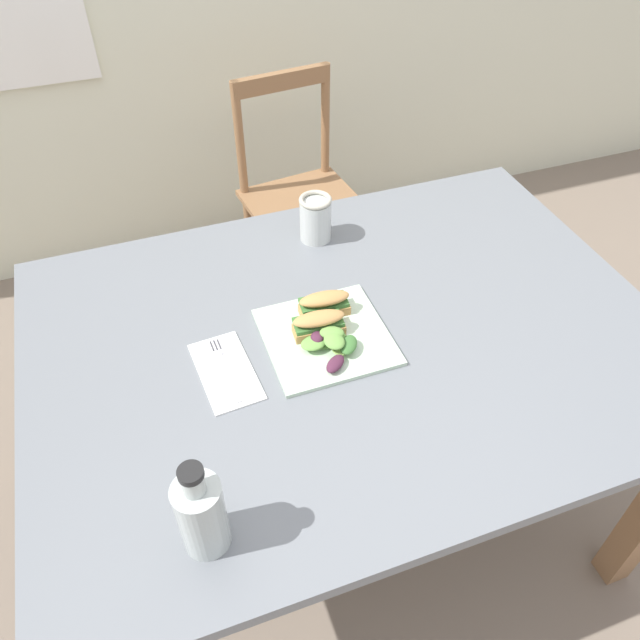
{
  "coord_description": "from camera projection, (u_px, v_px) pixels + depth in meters",
  "views": [
    {
      "loc": [
        -0.51,
        -0.71,
        1.72
      ],
      "look_at": [
        -0.18,
        0.22,
        0.76
      ],
      "focal_mm": 34.66,
      "sensor_mm": 36.0,
      "label": 1
    }
  ],
  "objects": [
    {
      "name": "ground_plane",
      "position": [
        402.0,
        542.0,
        1.8
      ],
      "size": [
        9.35,
        9.35,
        0.0
      ],
      "primitive_type": "plane",
      "color": "#7A6B5B"
    },
    {
      "name": "dining_table",
      "position": [
        349.0,
        365.0,
        1.45
      ],
      "size": [
        1.41,
        1.03,
        0.74
      ],
      "color": "slate",
      "rests_on": "ground"
    },
    {
      "name": "chair_wooden_far",
      "position": [
        301.0,
        198.0,
        2.3
      ],
      "size": [
        0.44,
        0.44,
        0.87
      ],
      "color": "#8E6642",
      "rests_on": "ground"
    },
    {
      "name": "plate_lunch",
      "position": [
        326.0,
        337.0,
        1.36
      ],
      "size": [
        0.27,
        0.27,
        0.01
      ],
      "primitive_type": "cube",
      "color": "beige",
      "rests_on": "dining_table"
    },
    {
      "name": "sandwich_half_front",
      "position": [
        319.0,
        323.0,
        1.35
      ],
      "size": [
        0.12,
        0.06,
        0.06
      ],
      "color": "tan",
      "rests_on": "plate_lunch"
    },
    {
      "name": "sandwich_half_back",
      "position": [
        324.0,
        303.0,
        1.39
      ],
      "size": [
        0.12,
        0.06,
        0.06
      ],
      "color": "tan",
      "rests_on": "plate_lunch"
    },
    {
      "name": "salad_mixed_greens",
      "position": [
        330.0,
        341.0,
        1.32
      ],
      "size": [
        0.13,
        0.17,
        0.04
      ],
      "color": "#518438",
      "rests_on": "plate_lunch"
    },
    {
      "name": "napkin_folded",
      "position": [
        226.0,
        371.0,
        1.3
      ],
      "size": [
        0.12,
        0.22,
        0.0
      ],
      "primitive_type": "cube",
      "rotation": [
        0.0,
        0.0,
        0.07
      ],
      "color": "white",
      "rests_on": "dining_table"
    },
    {
      "name": "fork_on_napkin",
      "position": [
        223.0,
        364.0,
        1.3
      ],
      "size": [
        0.03,
        0.19,
        0.0
      ],
      "color": "silver",
      "rests_on": "napkin_folded"
    },
    {
      "name": "bottle_cold_brew",
      "position": [
        202.0,
        517.0,
        0.98
      ],
      "size": [
        0.08,
        0.08,
        0.21
      ],
      "color": "#472819",
      "rests_on": "dining_table"
    },
    {
      "name": "mason_jar_iced_tea",
      "position": [
        315.0,
        220.0,
        1.6
      ],
      "size": [
        0.08,
        0.08,
        0.12
      ],
      "color": "gold",
      "rests_on": "dining_table"
    }
  ]
}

